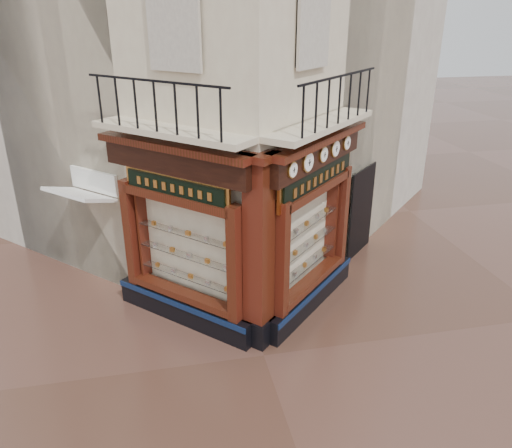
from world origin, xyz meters
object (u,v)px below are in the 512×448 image
object	(u,v)px
signboard_left	(175,187)
signboard_right	(318,178)
clock_b	(308,162)
clock_e	(347,143)
corner_pilaster	(259,256)
awning	(93,289)
clock_d	(335,149)
clock_c	(323,154)
clock_a	(292,170)

from	to	relation	value
signboard_left	signboard_right	world-z (taller)	signboard_right
clock_b	clock_e	size ratio (longest dim) A/B	1.23
corner_pilaster	awning	bearing A→B (deg)	96.34
clock_b	signboard_left	xyz separation A→B (m)	(-2.51, 0.57, -0.52)
awning	clock_b	bearing A→B (deg)	-162.49
clock_d	signboard_right	world-z (taller)	clock_d
corner_pilaster	clock_e	xyz separation A→B (m)	(2.32, 1.71, 1.67)
clock_b	clock_e	bearing A→B (deg)	-0.00
clock_c	clock_d	xyz separation A→B (m)	(0.39, 0.39, -0.00)
clock_d	clock_c	bearing A→B (deg)	-180.00
clock_d	awning	bearing A→B (deg)	119.29
clock_d	signboard_left	distance (m)	3.42
clock_c	clock_b	bearing A→B (deg)	180.00
signboard_left	clock_d	bearing A→B (deg)	-130.15
corner_pilaster	clock_e	world-z (taller)	corner_pilaster
clock_b	signboard_left	world-z (taller)	clock_b
clock_b	signboard_right	world-z (taller)	clock_b
clock_d	awning	size ratio (longest dim) A/B	0.24
clock_b	clock_c	distance (m)	0.65
clock_a	signboard_left	bearing A→B (deg)	109.47
clock_c	clock_d	size ratio (longest dim) A/B	0.90
signboard_right	awning	bearing A→B (deg)	115.04
corner_pilaster	clock_c	world-z (taller)	corner_pilaster
clock_e	signboard_right	size ratio (longest dim) A/B	0.14
awning	signboard_right	xyz separation A→B (m)	(5.00, -1.82, 3.10)
clock_d	signboard_left	world-z (taller)	clock_d
clock_b	clock_d	xyz separation A→B (m)	(0.86, 0.86, -0.00)
clock_a	awning	distance (m)	6.19
clock_c	awning	bearing A→B (deg)	114.13
corner_pilaster	signboard_left	distance (m)	2.12
clock_a	signboard_right	xyz separation A→B (m)	(0.84, 1.00, -0.52)
awning	signboard_right	size ratio (longest dim) A/B	0.67
clock_a	corner_pilaster	bearing A→B (deg)	136.71
signboard_left	clock_a	bearing A→B (deg)	-160.53
clock_c	corner_pilaster	bearing A→B (deg)	165.96
awning	signboard_left	distance (m)	4.15
clock_a	signboard_right	distance (m)	1.40
awning	signboard_right	world-z (taller)	signboard_right
signboard_left	clock_e	bearing A→B (deg)	-124.52
clock_c	clock_e	bearing A→B (deg)	-0.00
signboard_right	signboard_left	bearing A→B (deg)	135.00
clock_a	clock_e	distance (m)	2.40
corner_pilaster	clock_a	bearing A→B (deg)	-43.29
signboard_left	clock_c	bearing A→B (deg)	-137.08
clock_e	signboard_right	bearing A→B (deg)	174.25
clock_b	clock_c	bearing A→B (deg)	-0.00
clock_d	signboard_right	xyz separation A→B (m)	(-0.44, -0.29, -0.52)
corner_pilaster	signboard_right	distance (m)	2.12
clock_e	clock_a	bearing A→B (deg)	180.00
clock_d	corner_pilaster	bearing A→B (deg)	169.32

